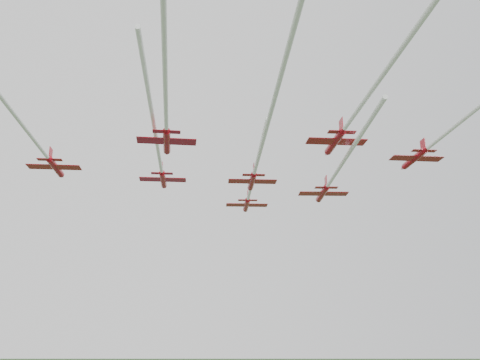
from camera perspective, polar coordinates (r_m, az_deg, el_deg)
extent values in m
cylinder|color=#A80916|center=(113.95, 0.70, -2.67)|extent=(2.50, 8.48, 1.09)
cone|color=#A80916|center=(118.89, 0.55, -3.28)|extent=(1.38, 1.94, 1.09)
cone|color=#A80916|center=(109.31, 0.85, -2.05)|extent=(1.18, 1.34, 0.99)
ellipsoid|color=black|center=(115.96, 0.64, -2.72)|extent=(0.57, 1.00, 0.32)
cube|color=#A80916|center=(113.12, 0.72, -2.69)|extent=(9.03, 4.02, 0.10)
cube|color=#A80916|center=(110.21, 0.82, -2.18)|extent=(4.11, 1.84, 0.08)
cube|color=#A80916|center=(110.69, 0.81, -1.66)|extent=(0.40, 1.77, 1.98)
cylinder|color=white|center=(89.33, 1.70, 1.37)|extent=(7.48, 40.17, 0.59)
cylinder|color=#A80916|center=(101.43, -8.21, 0.05)|extent=(2.15, 8.39, 1.08)
cone|color=#A80916|center=(106.26, -8.08, -0.75)|extent=(1.30, 1.89, 1.08)
cone|color=#A80916|center=(96.91, -8.34, 0.87)|extent=(1.12, 1.29, 0.98)
ellipsoid|color=black|center=(103.41, -8.15, -0.06)|extent=(0.53, 0.98, 0.31)
cube|color=#A80916|center=(100.61, -8.24, 0.04)|extent=(8.87, 3.64, 0.10)
cube|color=#A80916|center=(97.79, -8.32, 0.70)|extent=(4.03, 1.67, 0.08)
cube|color=#A80916|center=(98.31, -8.28, 1.26)|extent=(0.33, 1.76, 1.96)
cylinder|color=white|center=(74.94, -9.25, 6.31)|extent=(6.54, 45.50, 0.59)
cylinder|color=#A80916|center=(102.28, 8.79, -1.44)|extent=(2.82, 8.89, 1.14)
cone|color=#A80916|center=(107.37, 8.29, -2.21)|extent=(1.48, 2.06, 1.14)
cone|color=#A80916|center=(97.51, 9.29, -0.64)|extent=(1.26, 1.42, 1.04)
ellipsoid|color=black|center=(104.36, 8.58, -1.53)|extent=(0.62, 1.05, 0.33)
cube|color=#A80916|center=(101.42, 8.87, -1.46)|extent=(9.50, 4.42, 0.10)
cube|color=#A80916|center=(98.44, 9.19, -0.81)|extent=(4.32, 2.03, 0.08)
cube|color=#A80916|center=(98.96, 9.14, -0.20)|extent=(0.46, 1.86, 2.08)
cylinder|color=white|center=(80.19, 11.69, 3.06)|extent=(7.56, 35.52, 0.62)
cylinder|color=#A80916|center=(88.11, -19.09, 1.31)|extent=(2.01, 7.82, 1.00)
cone|color=#A80916|center=(92.46, -18.42, 0.40)|extent=(1.21, 1.76, 1.00)
cone|color=#A80916|center=(84.04, -19.78, 2.25)|extent=(1.05, 1.21, 0.91)
ellipsoid|color=black|center=(89.90, -18.80, 1.16)|extent=(0.49, 0.91, 0.29)
cube|color=#A80916|center=(87.37, -19.21, 1.31)|extent=(8.27, 3.41, 0.09)
cube|color=#A80916|center=(84.84, -19.64, 2.06)|extent=(3.76, 1.56, 0.07)
cube|color=#A80916|center=(85.32, -19.54, 2.65)|extent=(0.31, 1.64, 1.82)
cylinder|color=#A80916|center=(89.83, 1.28, -0.15)|extent=(2.24, 7.82, 1.00)
cone|color=#A80916|center=(94.32, 1.06, -0.98)|extent=(1.26, 1.78, 1.00)
cone|color=#A80916|center=(85.62, 1.52, 0.71)|extent=(1.08, 1.23, 0.91)
ellipsoid|color=black|center=(91.68, 1.19, -0.26)|extent=(0.52, 0.92, 0.29)
cube|color=#A80916|center=(89.07, 1.32, -0.16)|extent=(8.31, 3.64, 0.09)
cube|color=#A80916|center=(86.44, 1.47, 0.53)|extent=(3.78, 1.67, 0.07)
cube|color=#A80916|center=(86.92, 1.46, 1.13)|extent=(0.36, 1.64, 1.83)
cylinder|color=white|center=(59.38, 3.80, 8.98)|extent=(9.53, 55.00, 0.55)
cylinder|color=#A80916|center=(94.10, 18.10, 2.19)|extent=(2.09, 8.40, 1.08)
cone|color=#A80916|center=(98.49, 16.96, 1.23)|extent=(1.29, 1.88, 1.08)
cone|color=#A80916|center=(90.03, 19.28, 3.17)|extent=(1.12, 1.29, 0.98)
ellipsoid|color=black|center=(95.92, 17.63, 2.03)|extent=(0.52, 0.97, 0.31)
cube|color=#A80916|center=(93.35, 18.30, 2.20)|extent=(8.87, 3.58, 0.10)
cube|color=#A80916|center=(90.82, 19.04, 2.97)|extent=(4.03, 1.65, 0.08)
cube|color=#A80916|center=(91.35, 18.93, 3.56)|extent=(0.31, 1.76, 1.96)
cylinder|color=#A80916|center=(76.16, -7.82, 4.09)|extent=(1.80, 8.02, 1.03)
cone|color=#A80916|center=(80.69, -7.79, 2.87)|extent=(1.19, 1.78, 1.03)
cone|color=#A80916|center=(71.94, -7.85, 5.39)|extent=(1.04, 1.21, 0.94)
ellipsoid|color=black|center=(78.05, -7.80, 3.86)|extent=(0.48, 0.92, 0.30)
cube|color=#A80916|center=(75.38, -7.83, 4.13)|extent=(8.44, 3.23, 0.09)
cube|color=#A80916|center=(72.76, -7.84, 5.12)|extent=(3.84, 1.48, 0.07)
cube|color=#A80916|center=(73.33, -7.81, 5.81)|extent=(0.26, 1.69, 1.87)
cylinder|color=white|center=(49.53, -8.12, 16.43)|extent=(5.36, 49.17, 0.56)
cylinder|color=#A80916|center=(79.74, 10.08, 4.02)|extent=(2.19, 8.42, 1.08)
cone|color=#A80916|center=(84.32, 9.22, 2.80)|extent=(1.31, 1.90, 1.08)
cone|color=#A80916|center=(75.48, 11.00, 5.30)|extent=(1.13, 1.30, 0.98)
ellipsoid|color=black|center=(81.65, 9.72, 3.79)|extent=(0.53, 0.98, 0.31)
cube|color=#A80916|center=(78.94, 10.24, 4.05)|extent=(8.91, 3.69, 0.10)
cube|color=#A80916|center=(76.31, 10.81, 5.04)|extent=(4.05, 1.69, 0.08)
cube|color=#A80916|center=(76.89, 10.73, 5.73)|extent=(0.33, 1.77, 1.96)
cylinder|color=white|center=(55.76, 17.59, 14.25)|extent=(6.68, 45.28, 0.59)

